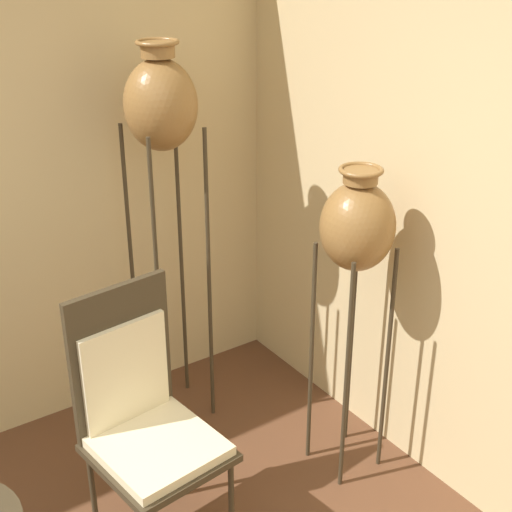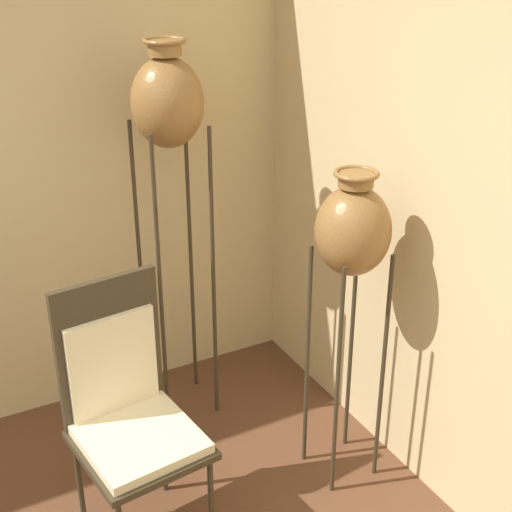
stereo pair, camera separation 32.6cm
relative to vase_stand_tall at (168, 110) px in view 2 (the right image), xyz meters
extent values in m
cylinder|color=#382D1E|center=(-0.14, -0.14, -0.84)|extent=(0.02, 0.02, 1.56)
cylinder|color=#382D1E|center=(0.14, -0.14, -0.84)|extent=(0.02, 0.02, 1.56)
cylinder|color=#382D1E|center=(-0.14, 0.14, -0.84)|extent=(0.02, 0.02, 1.56)
cylinder|color=#382D1E|center=(0.14, 0.14, -0.84)|extent=(0.02, 0.02, 1.56)
torus|color=#382D1E|center=(0.00, 0.00, -0.06)|extent=(0.29, 0.29, 0.02)
ellipsoid|color=olive|center=(0.00, 0.00, 0.03)|extent=(0.33, 0.33, 0.41)
cylinder|color=olive|center=(0.00, 0.00, 0.27)|extent=(0.15, 0.15, 0.06)
torus|color=olive|center=(0.00, 0.00, 0.31)|extent=(0.19, 0.19, 0.02)
cylinder|color=#382D1E|center=(0.35, -0.94, -1.05)|extent=(0.02, 0.02, 1.15)
cylinder|color=#382D1E|center=(0.59, -0.94, -1.05)|extent=(0.02, 0.02, 1.15)
cylinder|color=#382D1E|center=(0.35, -0.69, -1.05)|extent=(0.02, 0.02, 1.15)
cylinder|color=#382D1E|center=(0.59, -0.69, -1.05)|extent=(0.02, 0.02, 1.15)
torus|color=#382D1E|center=(0.47, -0.82, -0.47)|extent=(0.25, 0.25, 0.02)
ellipsoid|color=olive|center=(0.47, -0.82, -0.39)|extent=(0.32, 0.32, 0.39)
cylinder|color=olive|center=(0.47, -0.82, -0.17)|extent=(0.14, 0.14, 0.05)
torus|color=olive|center=(0.47, -0.82, -0.14)|extent=(0.19, 0.19, 0.02)
cylinder|color=#382D1E|center=(-0.28, -0.98, -1.38)|extent=(0.02, 0.02, 0.47)
cylinder|color=#382D1E|center=(-0.72, -0.61, -1.38)|extent=(0.02, 0.02, 0.47)
cylinder|color=#382D1E|center=(-0.33, -0.57, -1.38)|extent=(0.02, 0.02, 0.47)
cube|color=#382D1E|center=(-0.50, -0.80, -1.13)|extent=(0.52, 0.54, 0.03)
cube|color=beige|center=(-0.50, -0.80, -1.09)|extent=(0.48, 0.49, 0.04)
cube|color=#382D1E|center=(-0.53, -0.57, -0.80)|extent=(0.44, 0.08, 0.63)
cube|color=beige|center=(-0.52, -0.60, -0.86)|extent=(0.38, 0.07, 0.44)
camera|label=1|loc=(-1.45, -2.85, 0.75)|focal=50.00mm
camera|label=2|loc=(-1.17, -3.02, 0.75)|focal=50.00mm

